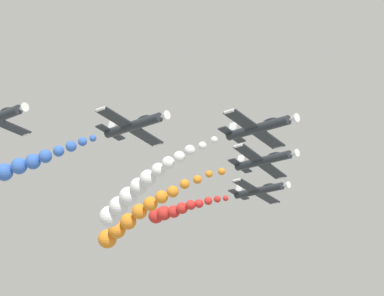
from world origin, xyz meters
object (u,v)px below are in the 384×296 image
Objects in this scene: airplane_lead at (259,128)px; airplane_right_inner at (134,125)px; airplane_left_inner at (264,160)px; airplane_left_outer at (260,190)px.

airplane_right_inner is at bearing -44.17° from airplane_lead.
airplane_left_outer is at bearing -138.18° from airplane_left_inner.
airplane_right_inner reaches higher than airplane_lead.
airplane_right_inner is (10.36, -10.07, 0.18)m from airplane_lead.
airplane_lead is 30.67m from airplane_left_outer.
airplane_lead is 1.00× the size of airplane_left_outer.
airplane_left_inner is 1.00× the size of airplane_right_inner.
airplane_left_inner is at bearing 176.40° from airplane_right_inner.
airplane_right_inner reaches higher than airplane_left_inner.
airplane_right_inner is 1.00× the size of airplane_left_outer.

